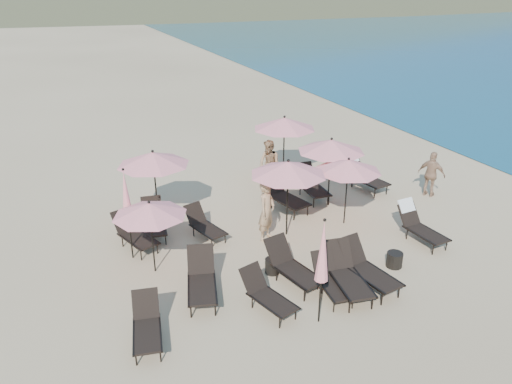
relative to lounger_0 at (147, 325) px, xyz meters
name	(u,v)px	position (x,y,z in m)	size (l,w,h in m)	color
ground	(334,278)	(4.86, 0.49, -0.41)	(800.00, 800.00, 0.00)	#D6BA8C
lounger_0	(147,325)	(0.00, 0.00, 0.00)	(0.85, 1.59, 0.87)	black
lounger_1	(202,279)	(1.54, 1.09, 0.06)	(1.11, 1.85, 1.00)	black
lounger_2	(292,266)	(3.78, 0.76, 0.06)	(1.01, 1.83, 0.99)	black
lounger_3	(347,273)	(4.83, -0.09, 0.08)	(0.96, 1.88, 1.03)	black
lounger_4	(367,268)	(5.42, -0.06, 0.07)	(0.94, 1.86, 1.02)	black
lounger_5	(419,224)	(8.14, 1.28, 0.09)	(0.74, 1.72, 1.05)	black
lounger_6	(134,233)	(0.50, 4.09, 0.03)	(1.12, 1.73, 0.93)	black
lounger_7	(154,220)	(1.19, 4.65, 0.03)	(0.84, 1.70, 0.94)	black
lounger_8	(204,224)	(2.50, 3.88, 0.00)	(0.96, 1.59, 0.86)	black
lounger_9	(284,195)	(5.48, 4.71, 0.09)	(1.12, 1.96, 1.06)	black
lounger_10	(311,184)	(6.77, 5.19, 0.07)	(0.80, 1.82, 1.02)	black
lounger_11	(362,172)	(8.88, 5.23, 0.16)	(0.98, 1.99, 1.19)	black
lounger_12	(267,294)	(2.75, 0.01, 0.00)	(0.98, 1.62, 0.87)	black
lounger_13	(331,279)	(4.42, -0.05, 0.00)	(0.74, 1.55, 0.86)	black
umbrella_open_0	(150,209)	(0.74, 2.61, 1.37)	(1.87, 1.87, 2.01)	black
umbrella_open_1	(288,168)	(4.78, 3.07, 1.69)	(2.20, 2.20, 2.37)	black
umbrella_open_2	(348,166)	(6.75, 3.01, 1.50)	(2.01, 2.01, 2.16)	black
umbrella_open_3	(153,159)	(1.48, 5.43, 1.67)	(2.18, 2.18, 2.35)	black
umbrella_open_4	(284,123)	(6.61, 7.02, 1.77)	(2.29, 2.29, 2.46)	black
umbrella_open_5	(331,146)	(6.99, 4.39, 1.67)	(2.18, 2.18, 2.35)	black
umbrella_closed_0	(323,252)	(3.62, -0.87, 1.38)	(0.30, 0.30, 2.56)	black
umbrella_closed_1	(126,197)	(0.33, 3.51, 1.41)	(0.31, 0.31, 2.61)	black
side_table_0	(272,266)	(3.51, 1.33, -0.20)	(0.38, 0.38, 0.41)	black
side_table_1	(394,260)	(6.60, 0.34, -0.20)	(0.43, 0.43, 0.41)	black
beachgoer_a	(267,211)	(4.12, 3.05, 0.49)	(0.65, 0.43, 1.79)	tan
beachgoer_b	(269,164)	(5.82, 6.58, 0.47)	(0.85, 0.66, 1.74)	#A17753
beachgoer_c	(431,174)	(10.61, 3.65, 0.40)	(0.94, 0.39, 1.60)	tan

